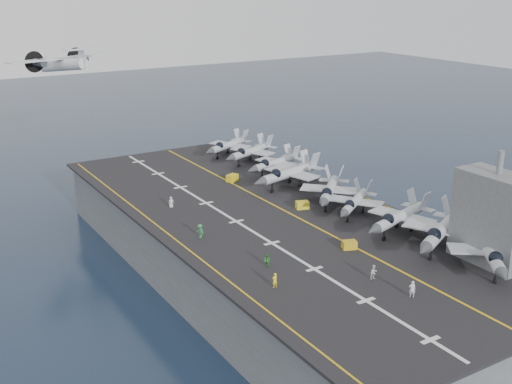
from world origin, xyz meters
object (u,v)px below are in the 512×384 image
island_superstructure (495,207)px  transport_plane (63,65)px  fighter_jet_0 (489,250)px  tow_cart_a (349,245)px

island_superstructure → transport_plane: size_ratio=0.52×
island_superstructure → fighter_jet_0: bearing=-144.2°
transport_plane → island_superstructure: bearing=-72.9°
fighter_jet_0 → transport_plane: size_ratio=0.61×
island_superstructure → tow_cart_a: size_ratio=6.66×
island_superstructure → fighter_jet_0: island_superstructure is taller
fighter_jet_0 → tow_cart_a: bearing=127.3°
island_superstructure → transport_plane: bearing=107.1°
island_superstructure → fighter_jet_0: 5.59m
tow_cart_a → island_superstructure: bearing=-44.5°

